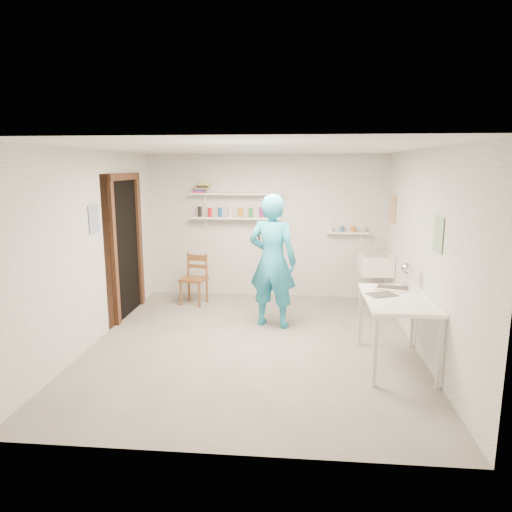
# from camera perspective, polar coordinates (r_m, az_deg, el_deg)

# --- Properties ---
(floor) EXTENTS (4.00, 4.50, 0.02)m
(floor) POSITION_cam_1_polar(r_m,az_deg,el_deg) (5.84, -0.36, -11.03)
(floor) COLOR slate
(floor) RESTS_ON ground
(ceiling) EXTENTS (4.00, 4.50, 0.02)m
(ceiling) POSITION_cam_1_polar(r_m,az_deg,el_deg) (5.41, -0.40, 13.44)
(ceiling) COLOR silver
(ceiling) RESTS_ON wall_back
(wall_back) EXTENTS (4.00, 0.02, 2.40)m
(wall_back) POSITION_cam_1_polar(r_m,az_deg,el_deg) (7.72, 1.26, 3.74)
(wall_back) COLOR silver
(wall_back) RESTS_ON ground
(wall_front) EXTENTS (4.00, 0.02, 2.40)m
(wall_front) POSITION_cam_1_polar(r_m,az_deg,el_deg) (3.32, -4.20, -6.29)
(wall_front) COLOR silver
(wall_front) RESTS_ON ground
(wall_left) EXTENTS (0.02, 4.50, 2.40)m
(wall_left) POSITION_cam_1_polar(r_m,az_deg,el_deg) (6.03, -19.75, 1.00)
(wall_left) COLOR silver
(wall_left) RESTS_ON ground
(wall_right) EXTENTS (0.02, 4.50, 2.40)m
(wall_right) POSITION_cam_1_polar(r_m,az_deg,el_deg) (5.67, 20.28, 0.36)
(wall_right) COLOR silver
(wall_right) RESTS_ON ground
(doorway_recess) EXTENTS (0.02, 0.90, 2.00)m
(doorway_recess) POSITION_cam_1_polar(r_m,az_deg,el_deg) (7.01, -15.93, 0.90)
(doorway_recess) COLOR black
(doorway_recess) RESTS_ON wall_left
(corridor_box) EXTENTS (1.40, 1.50, 2.10)m
(corridor_box) POSITION_cam_1_polar(r_m,az_deg,el_deg) (7.29, -21.17, 1.35)
(corridor_box) COLOR brown
(corridor_box) RESTS_ON ground
(door_lintel) EXTENTS (0.06, 1.05, 0.10)m
(door_lintel) POSITION_cam_1_polar(r_m,az_deg,el_deg) (6.90, -16.24, 9.51)
(door_lintel) COLOR brown
(door_lintel) RESTS_ON wall_left
(door_jamb_near) EXTENTS (0.06, 0.10, 2.00)m
(door_jamb_near) POSITION_cam_1_polar(r_m,az_deg,el_deg) (6.54, -17.32, 0.12)
(door_jamb_near) COLOR brown
(door_jamb_near) RESTS_ON ground
(door_jamb_far) EXTENTS (0.06, 0.10, 2.00)m
(door_jamb_far) POSITION_cam_1_polar(r_m,az_deg,el_deg) (7.46, -14.42, 1.58)
(door_jamb_far) COLOR brown
(door_jamb_far) RESTS_ON ground
(shelf_lower) EXTENTS (1.50, 0.22, 0.03)m
(shelf_lower) POSITION_cam_1_polar(r_m,az_deg,el_deg) (7.63, -2.57, 4.78)
(shelf_lower) COLOR white
(shelf_lower) RESTS_ON wall_back
(shelf_upper) EXTENTS (1.50, 0.22, 0.03)m
(shelf_upper) POSITION_cam_1_polar(r_m,az_deg,el_deg) (7.59, -2.60, 7.78)
(shelf_upper) COLOR white
(shelf_upper) RESTS_ON wall_back
(ledge_shelf) EXTENTS (0.70, 0.14, 0.03)m
(ledge_shelf) POSITION_cam_1_polar(r_m,az_deg,el_deg) (7.67, 11.33, 2.88)
(ledge_shelf) COLOR white
(ledge_shelf) RESTS_ON wall_back
(poster_left) EXTENTS (0.01, 0.28, 0.36)m
(poster_left) POSITION_cam_1_polar(r_m,az_deg,el_deg) (6.02, -19.58, 4.37)
(poster_left) COLOR #334C7F
(poster_left) RESTS_ON wall_left
(poster_right_a) EXTENTS (0.01, 0.34, 0.42)m
(poster_right_a) POSITION_cam_1_polar(r_m,az_deg,el_deg) (7.36, 16.73, 5.65)
(poster_right_a) COLOR #995933
(poster_right_a) RESTS_ON wall_right
(poster_right_b) EXTENTS (0.01, 0.30, 0.38)m
(poster_right_b) POSITION_cam_1_polar(r_m,az_deg,el_deg) (5.09, 21.84, 2.52)
(poster_right_b) COLOR #3F724C
(poster_right_b) RESTS_ON wall_right
(belfast_sink) EXTENTS (0.48, 0.60, 0.30)m
(belfast_sink) POSITION_cam_1_polar(r_m,az_deg,el_deg) (7.34, 14.69, -0.97)
(belfast_sink) COLOR white
(belfast_sink) RESTS_ON wall_right
(man) EXTENTS (0.77, 0.61, 1.84)m
(man) POSITION_cam_1_polar(r_m,az_deg,el_deg) (6.24, 2.08, -0.64)
(man) COLOR teal
(man) RESTS_ON ground
(wall_clock) EXTENTS (0.33, 0.12, 0.33)m
(wall_clock) POSITION_cam_1_polar(r_m,az_deg,el_deg) (6.39, 1.67, 2.45)
(wall_clock) COLOR beige
(wall_clock) RESTS_ON man
(wooden_chair) EXTENTS (0.45, 0.43, 0.82)m
(wooden_chair) POSITION_cam_1_polar(r_m,az_deg,el_deg) (7.41, -7.79, -2.88)
(wooden_chair) COLOR brown
(wooden_chair) RESTS_ON ground
(work_table) EXTENTS (0.71, 1.18, 0.79)m
(work_table) POSITION_cam_1_polar(r_m,az_deg,el_deg) (5.36, 17.09, -9.00)
(work_table) COLOR white
(work_table) RESTS_ON ground
(desk_lamp) EXTENTS (0.15, 0.15, 0.15)m
(desk_lamp) POSITION_cam_1_polar(r_m,az_deg,el_deg) (5.68, 18.41, -1.51)
(desk_lamp) COLOR silver
(desk_lamp) RESTS_ON work_table
(spray_cans) EXTENTS (1.29, 0.06, 0.17)m
(spray_cans) POSITION_cam_1_polar(r_m,az_deg,el_deg) (7.62, -2.58, 5.53)
(spray_cans) COLOR black
(spray_cans) RESTS_ON shelf_lower
(book_stack) EXTENTS (0.26, 0.14, 0.14)m
(book_stack) POSITION_cam_1_polar(r_m,az_deg,el_deg) (7.69, -6.79, 8.39)
(book_stack) COLOR red
(book_stack) RESTS_ON shelf_upper
(ledge_pots) EXTENTS (0.48, 0.07, 0.09)m
(ledge_pots) POSITION_cam_1_polar(r_m,az_deg,el_deg) (7.66, 11.35, 3.32)
(ledge_pots) COLOR silver
(ledge_pots) RESTS_ON ledge_shelf
(papers) EXTENTS (0.30, 0.22, 0.02)m
(papers) POSITION_cam_1_polar(r_m,az_deg,el_deg) (5.24, 17.34, -4.87)
(papers) COLOR silver
(papers) RESTS_ON work_table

